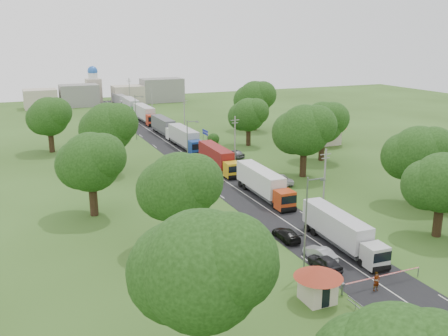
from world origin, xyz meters
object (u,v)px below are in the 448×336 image
info_sign (205,135)px  car_lane_front (325,262)px  guard_booth (318,279)px  truck_0 (341,231)px  boom_barrier (370,280)px  pedestrian_near (376,282)px  car_lane_mid (320,254)px

info_sign → car_lane_front: size_ratio=0.96×
guard_booth → truck_0: 12.52m
boom_barrier → guard_booth: guard_booth is taller
pedestrian_near → truck_0: bearing=74.2°
pedestrian_near → info_sign: bearing=84.6°
guard_booth → info_sign: info_sign is taller
guard_booth → pedestrian_near: (6.03, -0.61, -1.23)m
truck_0 → info_sign: bearing=86.0°
truck_0 → pedestrian_near: size_ratio=7.24×
boom_barrier → car_lane_front: 5.27m
truck_0 → car_lane_mid: truck_0 is taller
guard_booth → car_lane_mid: size_ratio=1.05×
boom_barrier → car_lane_mid: bearing=97.3°
guard_booth → car_lane_front: size_ratio=1.03×
car_lane_front → car_lane_mid: 2.14m
car_lane_front → pedestrian_near: size_ratio=2.28×
car_lane_front → guard_booth: bearing=47.5°
guard_booth → pedestrian_near: guard_booth is taller
info_sign → guard_booth: bearing=-101.7°
info_sign → truck_0: 51.27m
car_lane_mid → truck_0: bearing=-161.3°
guard_booth → car_lane_mid: (4.95, 7.00, -1.47)m
info_sign → car_lane_mid: size_ratio=0.98×
boom_barrier → info_sign: (6.56, 60.00, 2.11)m
car_lane_mid → boom_barrier: bearing=90.4°
info_sign → pedestrian_near: 60.98m
guard_booth → boom_barrier: bearing=0.0°
guard_booth → pedestrian_near: 6.19m
boom_barrier → info_sign: 60.39m
info_sign → boom_barrier: bearing=-96.2°
boom_barrier → guard_booth: (-5.84, -0.00, 1.27)m
boom_barrier → guard_booth: bearing=-180.0°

